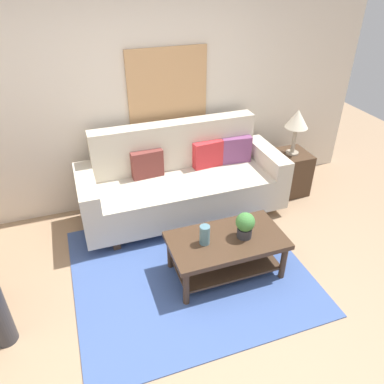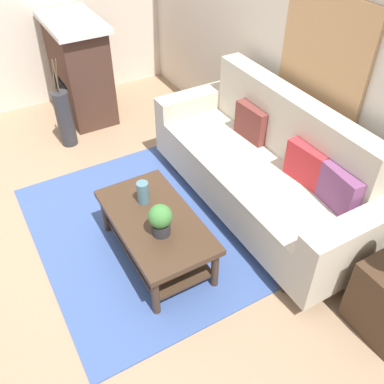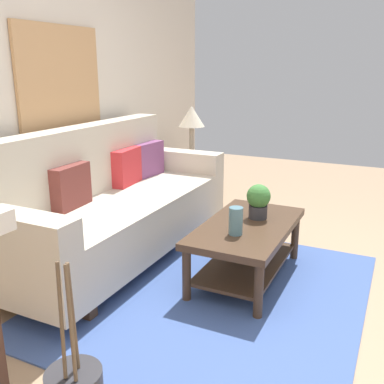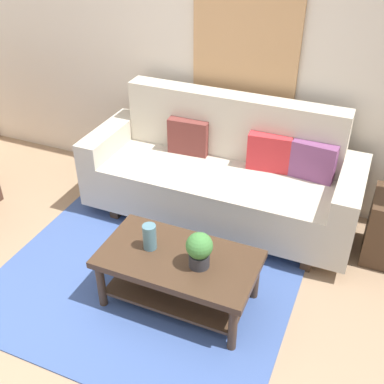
% 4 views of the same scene
% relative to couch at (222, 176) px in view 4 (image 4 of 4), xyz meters
% --- Properties ---
extents(ground_plane, '(9.56, 9.56, 0.00)m').
position_rel_couch_xyz_m(ground_plane, '(-0.24, -1.47, -0.43)').
color(ground_plane, '#9E7F60').
extents(wall_back, '(5.56, 0.10, 2.70)m').
position_rel_couch_xyz_m(wall_back, '(-0.24, 0.54, 0.92)').
color(wall_back, beige).
rests_on(wall_back, ground_plane).
extents(area_rug, '(2.24, 2.00, 0.01)m').
position_rel_couch_xyz_m(area_rug, '(-0.24, -0.97, -0.43)').
color(area_rug, '#3D5693').
rests_on(area_rug, ground_plane).
extents(couch, '(2.34, 0.84, 1.08)m').
position_rel_couch_xyz_m(couch, '(0.00, 0.00, 0.00)').
color(couch, beige).
rests_on(couch, ground_plane).
extents(throw_pillow_maroon, '(0.37, 0.14, 0.32)m').
position_rel_couch_xyz_m(throw_pillow_maroon, '(-0.37, 0.12, 0.25)').
color(throw_pillow_maroon, brown).
rests_on(throw_pillow_maroon, couch).
extents(throw_pillow_crimson, '(0.37, 0.15, 0.32)m').
position_rel_couch_xyz_m(throw_pillow_crimson, '(0.37, 0.12, 0.25)').
color(throw_pillow_crimson, red).
rests_on(throw_pillow_crimson, couch).
extents(throw_pillow_plum, '(0.37, 0.15, 0.32)m').
position_rel_couch_xyz_m(throw_pillow_plum, '(0.74, 0.12, 0.25)').
color(throw_pillow_plum, '#7A4270').
rests_on(throw_pillow_plum, couch).
extents(coffee_table, '(1.10, 0.60, 0.43)m').
position_rel_couch_xyz_m(coffee_table, '(0.09, -1.10, -0.12)').
color(coffee_table, '#422D1E').
rests_on(coffee_table, ground_plane).
extents(tabletop_vase, '(0.10, 0.10, 0.19)m').
position_rel_couch_xyz_m(tabletop_vase, '(-0.13, -1.09, 0.09)').
color(tabletop_vase, slate).
rests_on(tabletop_vase, coffee_table).
extents(potted_plant_tabletop, '(0.18, 0.18, 0.26)m').
position_rel_couch_xyz_m(potted_plant_tabletop, '(0.25, -1.13, 0.14)').
color(potted_plant_tabletop, '#2D2D33').
rests_on(potted_plant_tabletop, coffee_table).
extents(framed_painting, '(0.92, 0.03, 0.90)m').
position_rel_couch_xyz_m(framed_painting, '(-0.00, 0.47, 0.97)').
color(framed_painting, tan).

